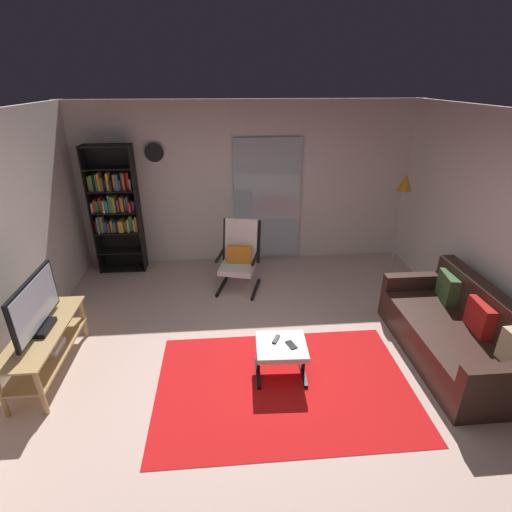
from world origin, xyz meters
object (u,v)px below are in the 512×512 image
(tv_stand, at_px, (46,344))
(leather_sofa, at_px, (457,334))
(ottoman, at_px, (281,349))
(floor_lamp_by_shelf, at_px, (403,194))
(lounge_armchair, at_px, (240,254))
(tv_remote, at_px, (276,339))
(cell_phone, at_px, (291,345))
(television, at_px, (35,307))
(wall_clock, at_px, (154,152))
(bookshelf_near_tv, at_px, (115,207))

(tv_stand, height_order, leather_sofa, leather_sofa)
(ottoman, bearing_deg, floor_lamp_by_shelf, 45.20)
(lounge_armchair, bearing_deg, leather_sofa, -38.28)
(tv_stand, height_order, tv_remote, tv_stand)
(cell_phone, bearing_deg, tv_stand, 152.30)
(lounge_armchair, relative_size, floor_lamp_by_shelf, 0.63)
(ottoman, bearing_deg, cell_phone, -14.22)
(television, relative_size, leather_sofa, 0.50)
(lounge_armchair, bearing_deg, cell_phone, -77.43)
(tv_stand, distance_m, lounge_armchair, 2.72)
(leather_sofa, distance_m, wall_clock, 4.78)
(television, xyz_separation_m, leather_sofa, (4.44, -0.14, -0.50))
(bookshelf_near_tv, xyz_separation_m, leather_sofa, (4.22, -2.58, -0.76))
(leather_sofa, relative_size, wall_clock, 6.46)
(lounge_armchair, bearing_deg, wall_clock, 142.86)
(television, distance_m, lounge_armchair, 2.73)
(television, height_order, floor_lamp_by_shelf, floor_lamp_by_shelf)
(bookshelf_near_tv, xyz_separation_m, lounge_armchair, (1.89, -0.74, -0.53))
(floor_lamp_by_shelf, bearing_deg, ottoman, -134.80)
(ottoman, xyz_separation_m, cell_phone, (0.10, -0.03, 0.07))
(leather_sofa, relative_size, tv_remote, 13.01)
(television, relative_size, floor_lamp_by_shelf, 0.58)
(television, height_order, ottoman, television)
(wall_clock, bearing_deg, tv_remote, -61.41)
(tv_stand, distance_m, wall_clock, 3.15)
(cell_phone, bearing_deg, ottoman, 144.34)
(television, bearing_deg, ottoman, -5.88)
(bookshelf_near_tv, relative_size, ottoman, 3.72)
(cell_phone, bearing_deg, television, 152.35)
(tv_remote, bearing_deg, television, -157.24)
(floor_lamp_by_shelf, xyz_separation_m, wall_clock, (-3.66, 0.80, 0.52))
(bookshelf_near_tv, distance_m, wall_clock, 1.04)
(television, distance_m, bookshelf_near_tv, 2.46)
(tv_remote, xyz_separation_m, floor_lamp_by_shelf, (2.12, 2.02, 0.94))
(television, bearing_deg, leather_sofa, -1.81)
(television, bearing_deg, wall_clock, 71.60)
(bookshelf_near_tv, bearing_deg, ottoman, -50.32)
(leather_sofa, height_order, wall_clock, wall_clock)
(television, distance_m, leather_sofa, 4.47)
(television, bearing_deg, lounge_armchair, 38.81)
(lounge_armchair, xyz_separation_m, floor_lamp_by_shelf, (2.42, 0.14, 0.80))
(bookshelf_near_tv, xyz_separation_m, ottoman, (2.23, -2.69, -0.75))
(leather_sofa, height_order, floor_lamp_by_shelf, floor_lamp_by_shelf)
(cell_phone, relative_size, floor_lamp_by_shelf, 0.09)
(tv_stand, bearing_deg, lounge_armchair, 38.74)
(leather_sofa, bearing_deg, tv_remote, -179.02)
(leather_sofa, height_order, lounge_armchair, lounge_armchair)
(lounge_armchair, xyz_separation_m, wall_clock, (-1.24, 0.94, 1.32))
(lounge_armchair, height_order, wall_clock, wall_clock)
(tv_stand, relative_size, tv_remote, 9.12)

